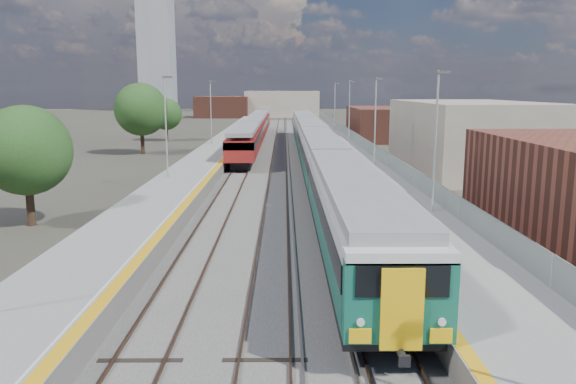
{
  "coord_description": "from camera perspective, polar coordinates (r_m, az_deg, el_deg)",
  "views": [
    {
      "loc": [
        -1.45,
        -7.72,
        7.56
      ],
      "look_at": [
        -1.25,
        21.39,
        2.2
      ],
      "focal_mm": 35.0,
      "sensor_mm": 36.0,
      "label": 1
    }
  ],
  "objects": [
    {
      "name": "tracks",
      "position": [
        62.35,
        -0.59,
        3.56
      ],
      "size": [
        8.96,
        160.0,
        0.17
      ],
      "color": "#4C3323",
      "rests_on": "ground"
    },
    {
      "name": "platform_left",
      "position": [
        61.1,
        -7.56,
        3.72
      ],
      "size": [
        4.3,
        155.0,
        8.52
      ],
      "color": "slate",
      "rests_on": "ground"
    },
    {
      "name": "platform_right",
      "position": [
        61.0,
        5.95,
        3.76
      ],
      "size": [
        4.7,
        155.0,
        8.52
      ],
      "color": "slate",
      "rests_on": "ground"
    },
    {
      "name": "green_train",
      "position": [
        54.9,
        2.69,
        4.92
      ],
      "size": [
        2.96,
        82.47,
        3.26
      ],
      "color": "black",
      "rests_on": "ground"
    },
    {
      "name": "tree_c",
      "position": [
        84.75,
        -12.29,
        7.74
      ],
      "size": [
        4.61,
        4.61,
        6.25
      ],
      "color": "#382619",
      "rests_on": "ground"
    },
    {
      "name": "ballast_bed",
      "position": [
        60.7,
        -1.16,
        3.3
      ],
      "size": [
        10.5,
        155.0,
        0.06
      ],
      "primitive_type": "cube",
      "color": "#565451",
      "rests_on": "ground"
    },
    {
      "name": "buildings",
      "position": [
        147.3,
        -7.05,
        11.57
      ],
      "size": [
        72.0,
        185.5,
        40.0
      ],
      "color": "brown",
      "rests_on": "ground"
    },
    {
      "name": "tree_a",
      "position": [
        34.03,
        -25.09,
        3.83
      ],
      "size": [
        4.96,
        4.96,
        6.72
      ],
      "color": "#382619",
      "rests_on": "ground"
    },
    {
      "name": "tree_b",
      "position": [
        67.88,
        -14.72,
        8.11
      ],
      "size": [
        6.11,
        6.11,
        8.28
      ],
      "color": "#382619",
      "rests_on": "ground"
    },
    {
      "name": "red_train",
      "position": [
        78.6,
        -3.38,
        6.43
      ],
      "size": [
        2.82,
        57.18,
        3.56
      ],
      "color": "black",
      "rests_on": "ground"
    },
    {
      "name": "tree_d",
      "position": [
        76.36,
        18.57,
        7.17
      ],
      "size": [
        4.62,
        4.62,
        6.26
      ],
      "color": "#382619",
      "rests_on": "ground"
    },
    {
      "name": "ground",
      "position": [
        58.23,
        1.03,
        2.97
      ],
      "size": [
        320.0,
        320.0,
        0.0
      ],
      "primitive_type": "plane",
      "color": "#47443A",
      "rests_on": "ground"
    }
  ]
}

